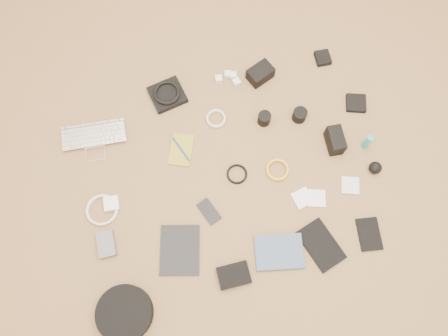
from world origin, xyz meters
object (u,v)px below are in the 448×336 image
object	(u,v)px
laptop	(95,144)
tablet	(180,250)
dslr_camera	(260,74)
headphone_case	(125,313)
phone	(209,211)
paperback	(281,270)

from	to	relation	value
laptop	tablet	xyz separation A→B (m)	(0.26, -0.58, -0.01)
dslr_camera	headphone_case	xyz separation A→B (m)	(-0.85, -0.91, -0.00)
dslr_camera	tablet	xyz separation A→B (m)	(-0.58, -0.72, -0.03)
phone	headphone_case	xyz separation A→B (m)	(-0.44, -0.32, 0.03)
laptop	dslr_camera	size ratio (longest dim) A/B	2.50
laptop	tablet	world-z (taller)	laptop
headphone_case	phone	bearing A→B (deg)	36.40
laptop	paperback	bearing A→B (deg)	-44.27
dslr_camera	tablet	bearing A→B (deg)	-150.58
headphone_case	dslr_camera	bearing A→B (deg)	46.90
laptop	phone	xyz separation A→B (m)	(0.43, -0.45, -0.01)
headphone_case	paperback	distance (m)	0.67
dslr_camera	paperback	world-z (taller)	dslr_camera
dslr_camera	phone	xyz separation A→B (m)	(-0.41, -0.59, -0.03)
laptop	dslr_camera	bearing A→B (deg)	14.77
tablet	headphone_case	world-z (taller)	headphone_case
laptop	dslr_camera	world-z (taller)	dslr_camera
laptop	headphone_case	world-z (taller)	headphone_case
dslr_camera	tablet	distance (m)	0.92
dslr_camera	laptop	bearing A→B (deg)	167.50
phone	headphone_case	world-z (taller)	headphone_case
dslr_camera	paperback	distance (m)	0.93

